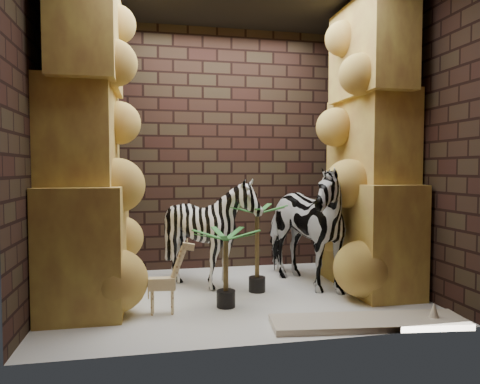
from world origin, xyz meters
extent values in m
plane|color=white|center=(0.00, 0.00, 0.00)|extent=(3.50, 3.50, 0.00)
plane|color=black|center=(0.00, 1.25, 1.50)|extent=(3.50, 0.00, 3.50)
plane|color=black|center=(0.00, -1.25, 1.50)|extent=(3.50, 0.00, 3.50)
plane|color=black|center=(-1.75, 0.00, 1.50)|extent=(0.00, 3.00, 3.00)
plane|color=black|center=(1.75, 0.00, 1.50)|extent=(0.00, 3.00, 3.00)
imported|color=white|center=(0.72, 0.21, 0.75)|extent=(1.03, 1.41, 1.50)
imported|color=white|center=(-0.22, 0.32, 0.53)|extent=(0.96, 1.18, 1.05)
cube|color=beige|center=(0.88, -1.04, 0.03)|extent=(1.59, 0.56, 0.05)
camera|label=1|loc=(-0.82, -4.21, 1.25)|focal=32.83mm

